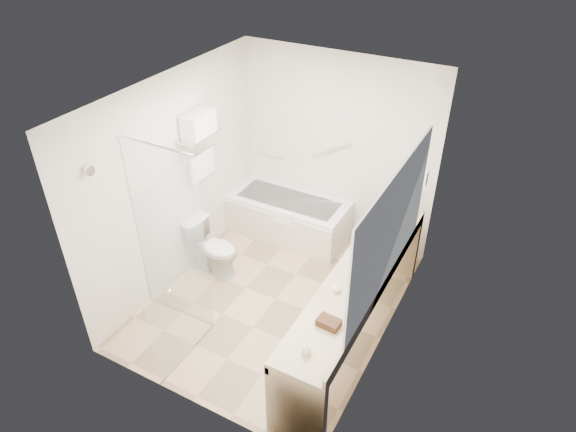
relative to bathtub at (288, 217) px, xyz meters
The scene contains 25 objects.
floor 1.36m from the bathtub, 68.05° to the right, with size 3.20×3.20×0.00m, color tan.
ceiling 2.59m from the bathtub, 68.05° to the right, with size 2.60×3.20×0.10m, color silver.
wall_back 1.15m from the bathtub, 35.84° to the left, with size 2.60×0.10×2.50m, color beige.
wall_front 3.04m from the bathtub, 80.02° to the right, with size 2.60×0.10×2.50m, color beige.
wall_left 1.77m from the bathtub, 122.86° to the right, with size 0.10×3.20×2.50m, color beige.
wall_right 2.39m from the bathtub, 34.55° to the right, with size 0.10×3.20×2.50m, color beige.
bathtub is the anchor object (origin of this frame).
grab_bar_short 0.87m from the bathtub, 144.55° to the left, with size 0.03×0.03×0.40m, color silver.
grab_bar_long 1.12m from the bathtub, 35.51° to the left, with size 0.03×0.03×0.60m, color silver.
shower_enclosure 2.31m from the bathtub, 93.47° to the right, with size 0.96×0.91×2.11m.
towel_shelf 1.85m from the bathtub, 127.02° to the right, with size 0.24×0.55×0.81m.
vanity_counter 2.09m from the bathtub, 42.35° to the right, with size 0.55×2.70×0.95m.
sink 1.92m from the bathtub, 32.47° to the right, with size 0.40×0.52×0.14m, color silver.
faucet 2.07m from the bathtub, 30.20° to the right, with size 0.03×0.03×0.14m, color silver.
mirror 2.60m from the bathtub, 37.82° to the right, with size 0.02×2.00×1.20m, color #B6BCC3.
hairdryer_unit 2.12m from the bathtub, ahead, with size 0.08×0.10×0.18m, color white.
toilet 1.21m from the bathtub, 111.81° to the right, with size 0.38×0.69×0.67m, color silver.
amenity_basket 2.67m from the bathtub, 53.85° to the right, with size 0.20×0.14×0.07m, color #462619.
soap_bottle_a 2.96m from the bathtub, 58.76° to the right, with size 0.06×0.12×0.06m, color white.
soap_bottle_b 2.27m from the bathtub, 49.63° to the right, with size 0.08×0.10×0.08m, color white.
water_bottle_left 1.53m from the bathtub, ahead, with size 0.05×0.05×0.17m.
water_bottle_mid 1.81m from the bathtub, 29.41° to the right, with size 0.07×0.07×0.22m.
water_bottle_right 1.57m from the bathtub, ahead, with size 0.06×0.06×0.19m.
drinking_glass_near 1.63m from the bathtub, 22.86° to the right, with size 0.06×0.06×0.08m, color silver.
drinking_glass_far 1.64m from the bathtub, 24.29° to the right, with size 0.06×0.06×0.08m, color silver.
Camera 1 is at (2.25, -3.87, 4.18)m, focal length 32.00 mm.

